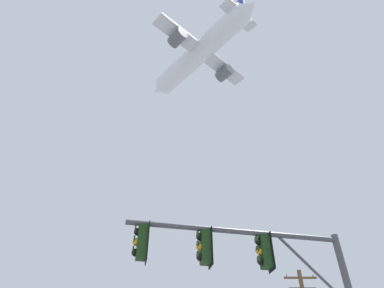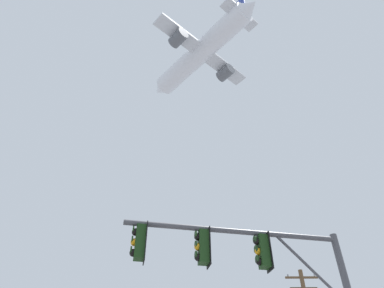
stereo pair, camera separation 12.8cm
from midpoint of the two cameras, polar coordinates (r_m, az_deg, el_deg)
signal_pole_near at (r=9.78m, az=11.08°, el=-20.58°), size 6.14×1.42×5.87m
airplane at (r=49.03m, az=1.24°, el=14.96°), size 15.34×16.71×5.51m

